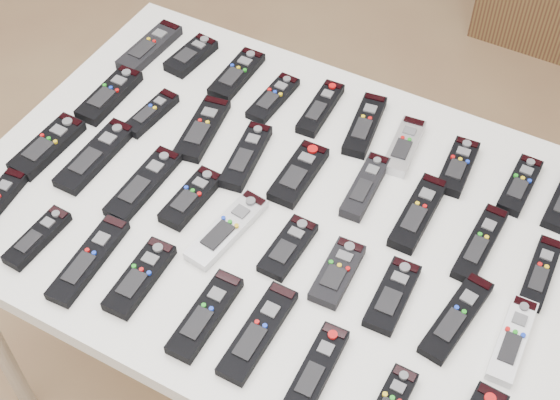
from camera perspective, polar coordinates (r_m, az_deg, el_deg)
The scene contains 36 objects.
ground at distance 2.29m, azimuth 1.03°, elevation -10.58°, with size 4.00×4.00×0.00m, color #8E6448.
table at distance 1.61m, azimuth 0.00°, elevation -1.78°, with size 1.25×0.88×0.78m.
remote_0 at distance 1.94m, azimuth -9.51°, elevation 10.95°, with size 0.06×0.19×0.02m, color black.
remote_1 at distance 1.90m, azimuth -6.52°, elevation 10.44°, with size 0.06×0.14×0.02m, color black.
remote_2 at distance 1.84m, azimuth -3.18°, elevation 9.16°, with size 0.06×0.17×0.02m, color black.
remote_3 at distance 1.78m, azimuth -0.51°, elevation 7.45°, with size 0.05×0.16×0.02m, color black.
remote_4 at distance 1.75m, azimuth 2.98°, elevation 6.72°, with size 0.05×0.17×0.02m, color black.
remote_5 at distance 1.72m, azimuth 6.22°, elevation 5.47°, with size 0.05×0.18×0.02m, color black.
remote_6 at distance 1.69m, azimuth 9.06°, elevation 3.90°, with size 0.05×0.16×0.02m, color #B7B7BC.
remote_7 at distance 1.67m, azimuth 12.88°, elevation 2.39°, with size 0.05×0.15×0.02m, color black.
remote_8 at distance 1.67m, azimuth 17.14°, elevation 1.05°, with size 0.05×0.16×0.02m, color black.
remote_10 at distance 1.82m, azimuth -12.37°, elevation 7.51°, with size 0.06×0.18×0.02m, color black.
remote_11 at distance 1.76m, azimuth -9.40°, elevation 6.27°, with size 0.04×0.15×0.02m, color black.
remote_12 at distance 1.71m, azimuth -5.69°, elevation 5.22°, with size 0.06×0.19×0.02m, color black.
remote_13 at distance 1.65m, azimuth -2.49°, elevation 3.23°, with size 0.05×0.18×0.02m, color black.
remote_14 at distance 1.61m, azimuth 1.37°, elevation 1.93°, with size 0.06×0.17×0.02m, color black.
remote_15 at distance 1.60m, azimuth 6.25°, elevation 0.98°, with size 0.05×0.17×0.02m, color black.
remote_16 at distance 1.57m, azimuth 10.07°, elevation -0.94°, with size 0.05×0.19×0.02m, color black.
remote_17 at distance 1.55m, azimuth 14.42°, elevation -3.10°, with size 0.05×0.19×0.02m, color black.
remote_18 at distance 1.54m, azimuth 18.50°, elevation -5.08°, with size 0.04×0.17×0.02m, color black.
remote_19 at distance 1.74m, azimuth -16.65°, elevation 3.80°, with size 0.06×0.18×0.02m, color black.
remote_20 at distance 1.69m, azimuth -13.36°, elevation 3.16°, with size 0.06×0.21×0.02m, color black.
remote_21 at distance 1.62m, azimuth -9.96°, elevation 1.16°, with size 0.06×0.20×0.02m, color black.
remote_22 at distance 1.58m, azimuth -6.52°, elevation 0.15°, with size 0.05×0.16×0.02m, color black.
remote_23 at distance 1.52m, azimuth -3.89°, elevation -2.15°, with size 0.05×0.20×0.02m, color #B7B7BC.
remote_24 at distance 1.49m, azimuth 0.59°, elevation -3.50°, with size 0.06×0.15×0.02m, color black.
remote_25 at distance 1.46m, azimuth 4.22°, elevation -5.32°, with size 0.06×0.15×0.02m, color black.
remote_26 at distance 1.44m, azimuth 8.22°, elevation -6.93°, with size 0.06×0.16×0.02m, color black.
remote_27 at distance 1.44m, azimuth 12.78°, elevation -8.37°, with size 0.05×0.20×0.02m, color black.
remote_28 at distance 1.44m, azimuth 16.62°, elevation -9.78°, with size 0.05×0.18×0.02m, color silver.
remote_30 at distance 1.58m, azimuth -17.32°, elevation -2.65°, with size 0.04×0.15×0.02m, color black.
remote_31 at distance 1.52m, azimuth -13.82°, elevation -4.26°, with size 0.05×0.21×0.02m, color black.
remote_32 at distance 1.47m, azimuth -10.21°, elevation -5.60°, with size 0.06×0.17×0.02m, color black.
remote_33 at distance 1.41m, azimuth -5.49°, elevation -8.39°, with size 0.05×0.19×0.02m, color black.
remote_34 at distance 1.39m, azimuth -1.61°, elevation -9.65°, with size 0.05×0.20×0.02m, color black.
remote_35 at distance 1.35m, azimuth 2.64°, elevation -12.35°, with size 0.05×0.18×0.02m, color black.
Camera 1 is at (0.51, -1.01, 1.99)m, focal length 50.00 mm.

